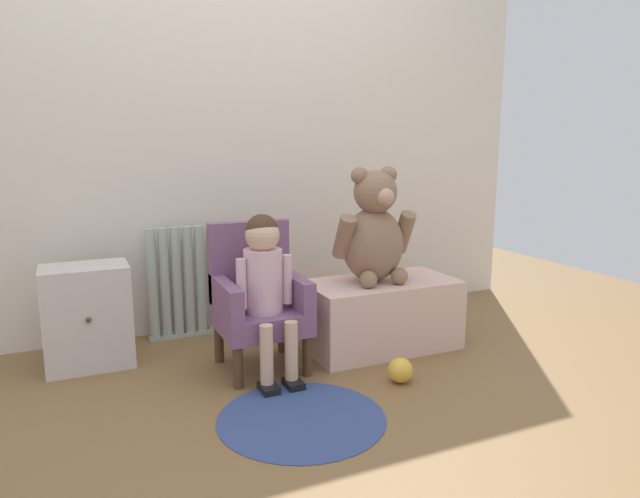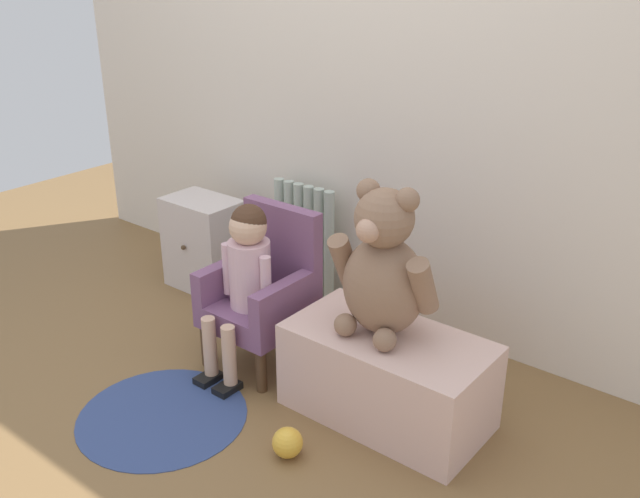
{
  "view_description": "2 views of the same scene",
  "coord_description": "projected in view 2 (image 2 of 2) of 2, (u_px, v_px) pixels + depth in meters",
  "views": [
    {
      "loc": [
        -0.78,
        -1.86,
        1.03
      ],
      "look_at": [
        0.28,
        0.5,
        0.54
      ],
      "focal_mm": 32.0,
      "sensor_mm": 36.0,
      "label": 1
    },
    {
      "loc": [
        1.82,
        -1.38,
        1.65
      ],
      "look_at": [
        0.25,
        0.58,
        0.56
      ],
      "focal_mm": 40.0,
      "sensor_mm": 36.0,
      "label": 2
    }
  ],
  "objects": [
    {
      "name": "radiator",
      "position": [
        304.0,
        243.0,
        3.49
      ],
      "size": [
        0.37,
        0.05,
        0.59
      ],
      "color": "#A8B8AC",
      "rests_on": "ground_plane"
    },
    {
      "name": "child_armchair",
      "position": [
        265.0,
        290.0,
        2.96
      ],
      "size": [
        0.38,
        0.38,
        0.66
      ],
      "color": "#794F74",
      "rests_on": "ground_plane"
    },
    {
      "name": "toy_ball",
      "position": [
        287.0,
        443.0,
        2.47
      ],
      "size": [
        0.11,
        0.11,
        0.11
      ],
      "primitive_type": "sphere",
      "color": "gold",
      "rests_on": "ground_plane"
    },
    {
      "name": "child_figure",
      "position": [
        245.0,
        266.0,
        2.82
      ],
      "size": [
        0.25,
        0.35,
        0.72
      ],
      "color": "beige",
      "rests_on": "ground_plane"
    },
    {
      "name": "floor_rug",
      "position": [
        162.0,
        416.0,
        2.69
      ],
      "size": [
        0.64,
        0.64,
        0.01
      ],
      "primitive_type": "cylinder",
      "color": "navy",
      "rests_on": "ground_plane"
    },
    {
      "name": "ground_plane",
      "position": [
        172.0,
        418.0,
        2.68
      ],
      "size": [
        6.0,
        6.0,
        0.0
      ],
      "primitive_type": "plane",
      "color": "brown"
    },
    {
      "name": "large_teddy_bear",
      "position": [
        383.0,
        269.0,
        2.5
      ],
      "size": [
        0.41,
        0.29,
        0.56
      ],
      "color": "#896750",
      "rests_on": "low_bench"
    },
    {
      "name": "small_dresser",
      "position": [
        204.0,
        243.0,
        3.63
      ],
      "size": [
        0.38,
        0.28,
        0.47
      ],
      "color": "beige",
      "rests_on": "ground_plane"
    },
    {
      "name": "low_bench",
      "position": [
        387.0,
        376.0,
        2.63
      ],
      "size": [
        0.75,
        0.4,
        0.34
      ],
      "primitive_type": "cube",
      "color": "beige",
      "rests_on": "ground_plane"
    },
    {
      "name": "back_wall",
      "position": [
        365.0,
        55.0,
        3.08
      ],
      "size": [
        3.8,
        0.05,
        2.4
      ],
      "primitive_type": "cube",
      "color": "silver",
      "rests_on": "ground_plane"
    }
  ]
}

